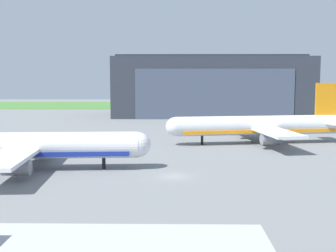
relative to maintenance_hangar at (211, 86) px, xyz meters
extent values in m
plane|color=slate|center=(-13.52, -104.75, -10.96)|extent=(440.00, 440.00, 0.00)
cube|color=#498137|center=(-13.52, 56.76, -10.92)|extent=(440.00, 56.00, 0.08)
cube|color=#2D333D|center=(0.00, 0.09, -0.14)|extent=(71.47, 33.72, 21.64)
cube|color=#424C60|center=(0.00, -16.92, -2.30)|extent=(54.32, 0.30, 17.31)
cube|color=#2D333D|center=(0.00, 0.09, 11.28)|extent=(71.47, 8.09, 1.20)
cylinder|color=silver|center=(4.86, -72.07, -6.91)|extent=(37.22, 10.12, 4.19)
sphere|color=silver|center=(-13.41, -75.06, -6.91)|extent=(4.03, 4.03, 4.03)
cube|color=orange|center=(4.86, -72.07, -8.06)|extent=(34.30, 9.68, 0.73)
cube|color=orange|center=(20.21, -69.55, -1.25)|extent=(4.82, 1.17, 7.13)
cube|color=silver|center=(20.44, -66.34, -6.49)|extent=(4.24, 6.33, 0.28)
cube|color=silver|center=(21.45, -72.53, -6.49)|extent=(4.24, 6.33, 0.28)
cube|color=silver|center=(4.15, -63.13, -7.43)|extent=(8.36, 16.31, 0.56)
cube|color=silver|center=(7.04, -80.76, -7.43)|extent=(8.36, 16.31, 0.56)
cylinder|color=gray|center=(3.56, -64.49, -8.89)|extent=(4.30, 2.92, 2.31)
cylinder|color=gray|center=(6.05, -79.66, -8.89)|extent=(4.30, 2.92, 2.31)
cylinder|color=black|center=(-7.56, -74.10, -9.98)|extent=(0.56, 0.56, 1.95)
cylinder|color=black|center=(5.97, -69.65, -9.98)|extent=(0.56, 0.56, 1.95)
cylinder|color=black|center=(6.68, -74.00, -9.98)|extent=(0.56, 0.56, 1.95)
cylinder|color=white|center=(-36.48, -100.36, -7.07)|extent=(34.70, 6.50, 4.17)
sphere|color=white|center=(-19.28, -99.19, -7.07)|extent=(4.00, 4.00, 4.00)
cube|color=navy|center=(-36.48, -100.36, -8.22)|extent=(31.94, 6.36, 0.73)
cube|color=white|center=(-36.57, -109.22, -7.59)|extent=(6.55, 15.71, 0.56)
cube|color=white|center=(-37.77, -91.59, -7.59)|extent=(6.55, 15.71, 0.56)
cylinder|color=gray|center=(-35.86, -107.94, -9.04)|extent=(4.11, 2.56, 2.29)
cylinder|color=gray|center=(-36.89, -92.77, -9.04)|extent=(4.11, 2.56, 2.29)
cylinder|color=black|center=(-24.78, -99.57, -10.06)|extent=(0.56, 0.56, 1.80)
cylinder|color=black|center=(-37.71, -102.64, -10.06)|extent=(0.56, 0.56, 1.80)
cylinder|color=black|center=(-38.01, -98.27, -10.06)|extent=(0.56, 0.56, 1.80)
camera|label=1|loc=(-13.32, -169.56, 3.81)|focal=47.69mm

